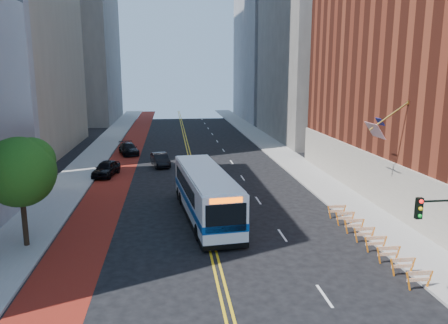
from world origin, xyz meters
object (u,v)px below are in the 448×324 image
Objects in this scene: transit_bus at (205,193)px; car_c at (129,149)px; street_tree at (21,169)px; car_a at (106,168)px; traffic_signal at (440,230)px; car_b at (160,160)px.

transit_bus reaches higher than car_c.
street_tree reaches higher than car_a.
traffic_signal is 43.71m from car_c.
traffic_signal reaches higher than transit_bus.
transit_bus is 16.99m from car_a.
transit_bus is at bearing 20.41° from street_tree.
car_a is at bearing 83.23° from street_tree.
transit_bus is 2.60× the size of car_c.
car_a is at bearing -110.70° from car_c.
traffic_signal is (20.66, -9.55, -1.19)m from street_tree.
transit_bus is at bearing -90.03° from car_b.
car_c is at bearing 83.61° from street_tree.
traffic_signal reaches higher than car_a.
car_c is (-4.22, 7.81, -0.02)m from car_b.
traffic_signal is 33.72m from car_a.
traffic_signal is 16.74m from transit_bus.
street_tree is 1.46× the size of car_b.
street_tree is 0.51× the size of transit_bus.
street_tree is 19.09m from car_a.
car_a reaches higher than car_c.
transit_bus is (-9.36, 13.76, -1.85)m from traffic_signal.
traffic_signal is at bearing -24.82° from street_tree.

